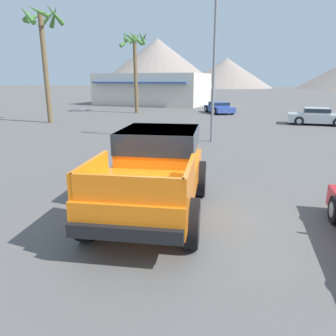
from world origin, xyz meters
name	(u,v)px	position (x,y,z in m)	size (l,w,h in m)	color
ground_plane	(167,214)	(0.00, 0.00, 0.00)	(320.00, 320.00, 0.00)	#5B5956
orange_pickup_truck	(155,165)	(-0.39, 0.22, 1.13)	(3.20, 5.37, 1.95)	orange
parked_car_blue	(219,107)	(-4.42, 25.14, 0.56)	(3.73, 4.37, 1.07)	#334C9E
parked_car_silver	(317,116)	(4.11, 19.30, 0.62)	(4.11, 2.12, 1.21)	#B7BABF
street_lamp_post	(215,47)	(-1.36, 9.86, 4.73)	(0.90, 0.24, 7.91)	slate
palm_tree_tall	(134,52)	(-12.11, 22.32, 5.69)	(2.95, 2.87, 7.63)	brown
palm_tree_short	(43,36)	(-14.76, 13.19, 6.20)	(2.68, 2.83, 8.30)	brown
storefront_building	(152,89)	(-15.30, 33.56, 1.98)	(13.74, 8.66, 3.95)	beige
distant_mountain_range	(305,62)	(3.76, 125.15, 9.41)	(146.25, 71.94, 20.06)	gray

